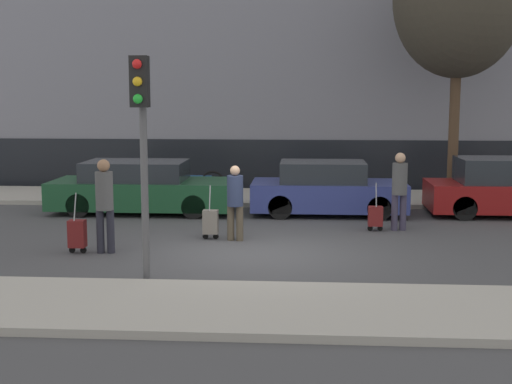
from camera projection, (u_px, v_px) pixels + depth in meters
ground_plane at (256, 253)px, 13.89m from camera, size 80.00×80.00×0.00m
sidewalk_near at (238, 308)px, 10.18m from camera, size 28.00×2.50×0.12m
sidewalk_far at (273, 197)px, 20.80m from camera, size 28.00×3.00×0.12m
parked_car_0 at (141, 188)px, 18.51m from camera, size 4.70×1.90×1.34m
parked_car_1 at (327, 190)px, 18.18m from camera, size 3.90×1.73×1.36m
parked_car_2 at (506, 189)px, 18.03m from camera, size 4.01×1.77×1.46m
pedestrian_left at (104, 200)px, 13.75m from camera, size 0.35×0.34×1.84m
trolley_left at (77, 234)px, 13.84m from camera, size 0.34×0.29×1.19m
pedestrian_center at (235, 198)px, 14.95m from camera, size 0.35×0.34×1.59m
trolley_center at (211, 222)px, 15.17m from camera, size 0.34×0.29×1.16m
pedestrian_right at (400, 186)px, 16.04m from camera, size 0.34×0.34×1.77m
trolley_right at (375, 216)px, 16.05m from camera, size 0.34×0.29×1.10m
traffic_light at (142, 123)px, 11.31m from camera, size 0.28×0.47×3.68m
parked_bicycle at (195, 183)px, 20.78m from camera, size 1.77×0.06×0.96m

